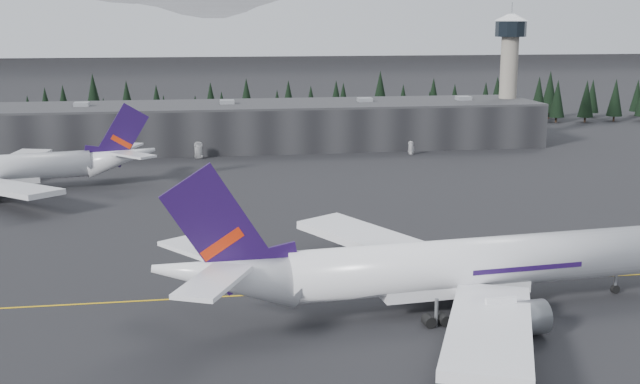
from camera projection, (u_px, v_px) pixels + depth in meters
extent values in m
plane|color=black|center=(343.00, 285.00, 111.03)|extent=(1400.00, 1400.00, 0.00)
cube|color=gold|center=(345.00, 290.00, 109.10)|extent=(400.00, 0.40, 0.02)
cube|color=black|center=(263.00, 126.00, 230.42)|extent=(160.00, 30.00, 12.00)
cube|color=#333335|center=(262.00, 104.00, 229.09)|extent=(160.00, 30.00, 0.60)
cylinder|color=gray|center=(508.00, 87.00, 242.75)|extent=(5.20, 5.20, 32.00)
cylinder|color=black|center=(511.00, 29.00, 239.11)|extent=(9.20, 9.20, 4.50)
cone|color=silver|center=(511.00, 17.00, 238.38)|extent=(10.00, 10.00, 2.00)
cube|color=black|center=(253.00, 107.00, 265.82)|extent=(360.00, 20.00, 15.00)
cylinder|color=white|center=(478.00, 263.00, 101.62)|extent=(49.63, 11.06, 6.42)
cone|color=white|center=(225.00, 275.00, 93.55)|extent=(18.51, 8.10, 9.30)
cube|color=white|center=(387.00, 244.00, 116.11)|extent=(23.67, 29.75, 2.74)
cylinder|color=#93969B|center=(443.00, 265.00, 112.49)|extent=(7.31, 4.71, 4.07)
cube|color=white|center=(490.00, 328.00, 84.70)|extent=(19.42, 30.98, 2.74)
cylinder|color=#93969B|center=(517.00, 319.00, 92.23)|extent=(7.31, 4.71, 4.07)
cube|color=#200E41|center=(220.00, 230.00, 92.27)|extent=(13.55, 1.82, 15.94)
cube|color=red|center=(222.00, 244.00, 92.66)|extent=(5.25, 1.09, 3.93)
cube|color=white|center=(201.00, 249.00, 98.79)|extent=(10.75, 12.39, 0.54)
cube|color=white|center=(214.00, 282.00, 86.64)|extent=(9.28, 12.71, 0.54)
cylinder|color=black|center=(616.00, 282.00, 107.50)|extent=(0.54, 0.54, 3.21)
cylinder|color=black|center=(408.00, 288.00, 105.24)|extent=(0.54, 0.54, 3.21)
cylinder|color=black|center=(436.00, 313.00, 96.13)|extent=(0.54, 0.54, 3.21)
cone|color=silver|center=(121.00, 157.00, 177.60)|extent=(16.98, 8.97, 8.35)
cube|color=silver|center=(11.00, 189.00, 156.45)|extent=(23.17, 25.59, 2.46)
cube|color=silver|center=(10.00, 163.00, 183.65)|extent=(14.86, 28.00, 2.46)
cube|color=#210E44|center=(122.00, 135.00, 176.74)|extent=(12.01, 2.98, 14.31)
cube|color=red|center=(121.00, 142.00, 176.97)|extent=(4.70, 1.49, 3.52)
cube|color=silver|center=(133.00, 155.00, 172.73)|extent=(10.28, 10.76, 0.48)
cube|color=silver|center=(126.00, 147.00, 183.26)|extent=(7.40, 11.39, 0.48)
cylinder|color=black|center=(17.00, 189.00, 166.93)|extent=(0.48, 0.48, 2.88)
cylinder|color=black|center=(16.00, 182.00, 174.82)|extent=(0.48, 0.48, 2.88)
imported|color=silver|center=(199.00, 156.00, 211.70)|extent=(2.86, 4.89, 1.28)
imported|color=silver|center=(411.00, 152.00, 218.20)|extent=(4.02, 3.06, 1.28)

